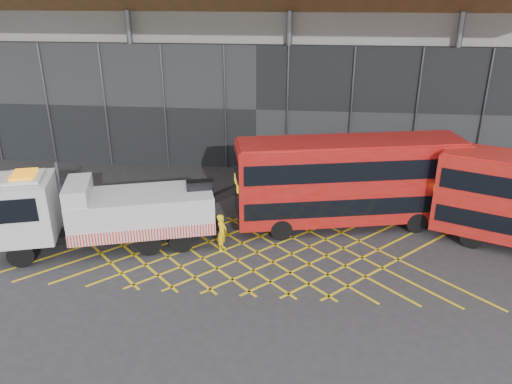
# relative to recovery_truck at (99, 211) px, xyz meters

# --- Properties ---
(ground_plane) EXTENTS (120.00, 120.00, 0.00)m
(ground_plane) POSITION_rel_recovery_truck_xyz_m (4.06, 0.20, -1.85)
(ground_plane) COLOR #2C2C2F
(road_markings) EXTENTS (21.56, 7.16, 0.01)m
(road_markings) POSITION_rel_recovery_truck_xyz_m (6.46, 0.20, -1.84)
(road_markings) COLOR yellow
(road_markings) RESTS_ON ground_plane
(construction_building) EXTENTS (55.00, 23.97, 18.00)m
(construction_building) POSITION_rel_recovery_truck_xyz_m (5.98, 18.59, 7.13)
(construction_building) COLOR gray
(construction_building) RESTS_ON ground_plane
(recovery_truck) EXTENTS (11.40, 5.39, 4.00)m
(recovery_truck) POSITION_rel_recovery_truck_xyz_m (0.00, 0.00, 0.00)
(recovery_truck) COLOR black
(recovery_truck) RESTS_ON ground_plane
(bus_towed) EXTENTS (11.47, 4.92, 4.56)m
(bus_towed) POSITION_rel_recovery_truck_xyz_m (11.50, 3.48, 0.68)
(bus_towed) COLOR #9E0F0C
(bus_towed) RESTS_ON ground_plane
(worker) EXTENTS (0.50, 0.70, 1.80)m
(worker) POSITION_rel_recovery_truck_xyz_m (5.62, 0.29, -0.95)
(worker) COLOR yellow
(worker) RESTS_ON ground_plane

